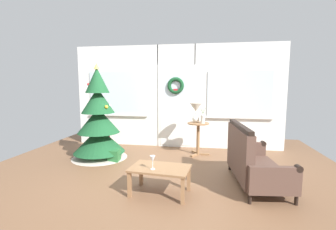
{
  "coord_description": "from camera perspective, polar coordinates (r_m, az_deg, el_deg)",
  "views": [
    {
      "loc": [
        0.79,
        -3.89,
        1.56
      ],
      "look_at": [
        0.05,
        0.55,
        1.0
      ],
      "focal_mm": 25.68,
      "sensor_mm": 36.0,
      "label": 1
    }
  ],
  "objects": [
    {
      "name": "side_table",
      "position": [
        5.42,
        7.17,
        -4.08
      ],
      "size": [
        0.5,
        0.48,
        0.73
      ],
      "color": "#8E6642",
      "rests_on": "ground"
    },
    {
      "name": "table_lamp",
      "position": [
        5.38,
        6.63,
        1.23
      ],
      "size": [
        0.28,
        0.28,
        0.44
      ],
      "color": "silver",
      "rests_on": "side_table"
    },
    {
      "name": "gift_box",
      "position": [
        5.15,
        -12.73,
        -9.36
      ],
      "size": [
        0.23,
        0.21,
        0.23
      ],
      "primitive_type": "cube",
      "color": "#266633",
      "rests_on": "ground"
    },
    {
      "name": "back_wall_with_door",
      "position": [
        6.03,
        1.93,
        4.46
      ],
      "size": [
        5.2,
        0.19,
        2.55
      ],
      "color": "white",
      "rests_on": "ground"
    },
    {
      "name": "settee_sofa",
      "position": [
        4.06,
        19.16,
        -10.3
      ],
      "size": [
        0.86,
        1.49,
        0.96
      ],
      "color": "black",
      "rests_on": "ground"
    },
    {
      "name": "coffee_table",
      "position": [
        3.54,
        -1.91,
        -13.17
      ],
      "size": [
        0.89,
        0.6,
        0.39
      ],
      "color": "#8E6642",
      "rests_on": "ground"
    },
    {
      "name": "ground_plane",
      "position": [
        4.27,
        -1.94,
        -14.36
      ],
      "size": [
        6.76,
        6.76,
        0.0
      ],
      "primitive_type": "plane",
      "color": "brown"
    },
    {
      "name": "christmas_tree",
      "position": [
        5.34,
        -16.14,
        -2.22
      ],
      "size": [
        1.18,
        1.18,
        2.01
      ],
      "color": "#4C331E",
      "rests_on": "ground"
    },
    {
      "name": "wine_glass",
      "position": [
        3.4,
        -3.68,
        -10.48
      ],
      "size": [
        0.08,
        0.08,
        0.2
      ],
      "color": "silver",
      "rests_on": "coffee_table"
    },
    {
      "name": "flower_vase",
      "position": [
        5.3,
        8.28,
        -0.72
      ],
      "size": [
        0.11,
        0.1,
        0.35
      ],
      "color": "beige",
      "rests_on": "side_table"
    }
  ]
}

